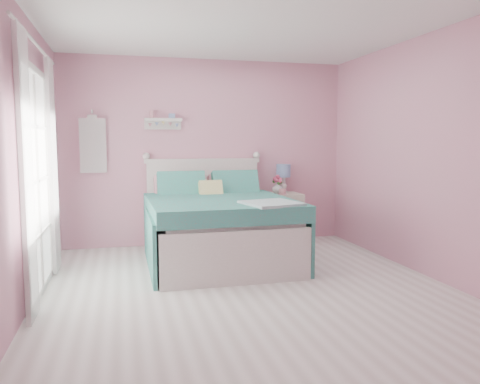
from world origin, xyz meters
name	(u,v)px	position (x,y,z in m)	size (l,w,h in m)	color
floor	(249,289)	(0.00, 0.00, 0.00)	(4.50, 4.50, 0.00)	beige
room_shell	(249,128)	(0.00, 0.00, 1.58)	(4.50, 4.50, 4.50)	pink
bed	(217,227)	(-0.07, 1.20, 0.41)	(1.69, 2.11, 1.22)	silver
nightstand	(283,218)	(1.05, 1.99, 0.36)	(0.49, 0.49, 0.71)	silver
table_lamp	(283,173)	(1.10, 2.10, 1.00)	(0.21, 0.21, 0.41)	white
vase	(278,188)	(0.97, 1.99, 0.80)	(0.16, 0.16, 0.17)	silver
teacup	(282,192)	(0.99, 1.85, 0.75)	(0.10, 0.10, 0.08)	pink
roses	(278,179)	(0.97, 1.99, 0.92)	(0.14, 0.11, 0.12)	#D44871
wall_shelf	(163,121)	(-0.63, 2.19, 1.73)	(0.50, 0.15, 0.25)	silver
hanging_dress	(93,146)	(-1.55, 2.18, 1.40)	(0.34, 0.03, 0.72)	white
french_door	(37,182)	(-1.97, 0.40, 1.07)	(0.04, 1.32, 2.16)	silver
curtain_near	(27,176)	(-1.92, -0.34, 1.18)	(0.04, 0.40, 2.32)	white
curtain_far	(53,167)	(-1.92, 1.14, 1.18)	(0.04, 0.40, 2.32)	white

